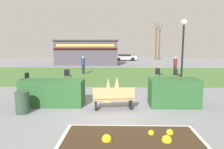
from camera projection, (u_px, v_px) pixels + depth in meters
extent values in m
plane|color=slate|center=(108.00, 111.00, 8.05)|extent=(80.00, 80.00, 0.00)
cube|color=#446B33|center=(113.00, 74.00, 18.78)|extent=(36.00, 12.00, 0.01)
cube|color=beige|center=(132.00, 142.00, 5.30)|extent=(3.86, 2.01, 0.14)
cube|color=#382819|center=(132.00, 140.00, 5.29)|extent=(3.62, 1.77, 0.04)
sphere|color=gold|center=(151.00, 133.00, 5.59)|extent=(0.17, 0.17, 0.17)
sphere|color=gold|center=(170.00, 133.00, 5.61)|extent=(0.20, 0.20, 0.20)
sphere|color=gold|center=(107.00, 139.00, 5.21)|extent=(0.27, 0.27, 0.27)
sphere|color=gold|center=(167.00, 140.00, 5.16)|extent=(0.26, 0.26, 0.26)
cube|color=tan|center=(113.00, 99.00, 8.29)|extent=(1.75, 0.68, 0.06)
cube|color=tan|center=(114.00, 93.00, 8.03)|extent=(1.70, 0.33, 0.44)
cube|color=black|center=(96.00, 104.00, 8.25)|extent=(0.13, 0.45, 0.45)
cube|color=black|center=(130.00, 103.00, 8.39)|extent=(0.13, 0.45, 0.45)
cube|color=tan|center=(94.00, 96.00, 8.19)|extent=(0.11, 0.44, 0.06)
cube|color=tan|center=(132.00, 95.00, 8.35)|extent=(0.11, 0.44, 0.06)
cube|color=#28562B|center=(53.00, 93.00, 8.89)|extent=(2.71, 1.10, 1.13)
cube|color=#28562B|center=(174.00, 92.00, 8.75)|extent=(2.10, 1.10, 1.21)
cone|color=tan|center=(108.00, 90.00, 9.45)|extent=(0.54, 0.54, 1.13)
cone|color=tan|center=(117.00, 87.00, 10.11)|extent=(0.53, 0.53, 1.13)
cylinder|color=black|center=(181.00, 85.00, 12.95)|extent=(0.22, 0.22, 0.20)
cylinder|color=black|center=(182.00, 56.00, 12.69)|extent=(0.12, 0.12, 3.95)
sphere|color=white|center=(184.00, 22.00, 12.39)|extent=(0.36, 0.36, 0.36)
cylinder|color=#2D4233|center=(22.00, 103.00, 7.78)|extent=(0.52, 0.52, 0.86)
cube|color=#47424C|center=(87.00, 53.00, 28.86)|extent=(8.72, 3.75, 3.38)
cube|color=#333338|center=(87.00, 41.00, 28.62)|extent=(9.02, 4.05, 0.16)
cube|color=maroon|center=(85.00, 48.00, 26.72)|extent=(8.82, 0.36, 0.08)
cube|color=#D8CC4C|center=(85.00, 45.00, 26.84)|extent=(7.85, 0.04, 0.28)
cube|color=black|center=(178.00, 75.00, 15.48)|extent=(0.57, 0.57, 0.04)
cube|color=black|center=(176.00, 72.00, 15.38)|extent=(0.19, 0.43, 0.44)
cylinder|color=black|center=(181.00, 78.00, 15.39)|extent=(0.03, 0.03, 0.45)
cylinder|color=black|center=(178.00, 77.00, 15.75)|extent=(0.03, 0.03, 0.45)
cylinder|color=black|center=(177.00, 78.00, 15.27)|extent=(0.03, 0.03, 0.45)
cylinder|color=black|center=(174.00, 77.00, 15.62)|extent=(0.03, 0.03, 0.45)
cube|color=black|center=(24.00, 79.00, 13.22)|extent=(0.51, 0.51, 0.04)
cube|color=black|center=(27.00, 76.00, 13.15)|extent=(0.11, 0.44, 0.44)
cylinder|color=black|center=(24.00, 82.00, 13.47)|extent=(0.03, 0.03, 0.45)
cylinder|color=black|center=(20.00, 83.00, 13.10)|extent=(0.03, 0.03, 0.45)
cylinder|color=black|center=(29.00, 82.00, 13.40)|extent=(0.03, 0.03, 0.45)
cylinder|color=black|center=(25.00, 83.00, 13.03)|extent=(0.03, 0.03, 0.45)
cube|color=black|center=(68.00, 75.00, 15.00)|extent=(0.61, 0.61, 0.04)
cube|color=black|center=(67.00, 72.00, 15.14)|extent=(0.39, 0.28, 0.44)
cylinder|color=black|center=(66.00, 79.00, 14.77)|extent=(0.03, 0.03, 0.45)
cylinder|color=black|center=(71.00, 78.00, 14.98)|extent=(0.03, 0.03, 0.45)
cylinder|color=black|center=(65.00, 78.00, 15.09)|extent=(0.03, 0.03, 0.45)
cylinder|color=black|center=(69.00, 78.00, 15.29)|extent=(0.03, 0.03, 0.45)
cube|color=black|center=(159.00, 74.00, 15.81)|extent=(0.59, 0.59, 0.04)
cube|color=black|center=(158.00, 71.00, 15.96)|extent=(0.41, 0.23, 0.44)
cylinder|color=black|center=(159.00, 77.00, 15.59)|extent=(0.03, 0.03, 0.45)
cylinder|color=black|center=(163.00, 77.00, 15.75)|extent=(0.03, 0.03, 0.45)
cylinder|color=black|center=(156.00, 77.00, 15.93)|extent=(0.03, 0.03, 0.45)
cylinder|color=black|center=(160.00, 76.00, 16.09)|extent=(0.03, 0.03, 0.45)
cylinder|color=#23232D|center=(175.00, 70.00, 18.40)|extent=(0.28, 0.28, 0.85)
cylinder|color=maroon|center=(175.00, 62.00, 18.29)|extent=(0.34, 0.34, 0.62)
sphere|color=tan|center=(175.00, 58.00, 18.24)|extent=(0.22, 0.22, 0.22)
cylinder|color=#23232D|center=(83.00, 69.00, 19.17)|extent=(0.28, 0.28, 0.85)
cylinder|color=navy|center=(83.00, 62.00, 19.07)|extent=(0.34, 0.34, 0.62)
sphere|color=tan|center=(83.00, 57.00, 19.01)|extent=(0.22, 0.22, 0.22)
cube|color=navy|center=(95.00, 58.00, 37.41)|extent=(4.26, 1.95, 0.60)
cube|color=black|center=(94.00, 55.00, 37.36)|extent=(2.37, 1.67, 0.44)
cylinder|color=black|center=(103.00, 59.00, 38.27)|extent=(0.65, 0.24, 0.64)
cylinder|color=black|center=(102.00, 59.00, 36.45)|extent=(0.65, 0.24, 0.64)
cylinder|color=black|center=(89.00, 59.00, 38.43)|extent=(0.65, 0.24, 0.64)
cylinder|color=black|center=(88.00, 59.00, 36.61)|extent=(0.65, 0.24, 0.64)
cube|color=#B7BABF|center=(125.00, 58.00, 37.26)|extent=(4.36, 2.22, 0.60)
cube|color=black|center=(124.00, 55.00, 37.19)|extent=(2.46, 1.81, 0.44)
cylinder|color=black|center=(131.00, 59.00, 38.31)|extent=(0.66, 0.29, 0.64)
cylinder|color=black|center=(133.00, 59.00, 36.49)|extent=(0.66, 0.29, 0.64)
cylinder|color=black|center=(118.00, 59.00, 38.11)|extent=(0.66, 0.29, 0.64)
cylinder|color=black|center=(119.00, 59.00, 36.29)|extent=(0.66, 0.29, 0.64)
cylinder|color=brown|center=(156.00, 44.00, 39.74)|extent=(0.28, 0.28, 6.23)
cylinder|color=brown|center=(158.00, 26.00, 39.33)|extent=(0.25, 0.58, 1.12)
cylinder|color=brown|center=(155.00, 26.00, 39.54)|extent=(0.54, 0.36, 1.12)
cylinder|color=brown|center=(156.00, 25.00, 38.94)|extent=(0.54, 0.35, 1.12)
cylinder|color=brown|center=(159.00, 45.00, 40.47)|extent=(0.28, 0.28, 5.92)
cylinder|color=brown|center=(161.00, 28.00, 40.08)|extent=(0.25, 0.58, 1.12)
cylinder|color=brown|center=(159.00, 28.00, 40.29)|extent=(0.54, 0.36, 1.12)
cylinder|color=brown|center=(159.00, 27.00, 39.69)|extent=(0.54, 0.35, 1.12)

